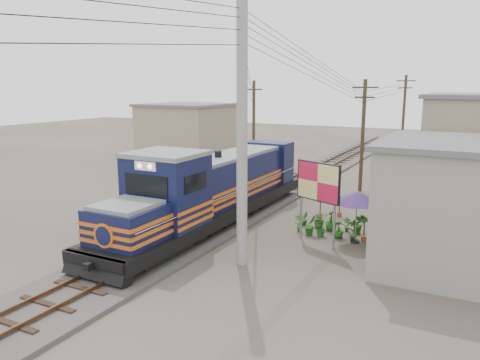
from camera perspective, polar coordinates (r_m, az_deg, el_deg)
The scene contains 15 objects.
ground at distance 20.13m, azimuth -8.08°, elevation -7.88°, with size 120.00×120.00×0.00m, color #473F35.
ballast at distance 28.49m, azimuth 3.67°, elevation -1.84°, with size 3.60×70.00×0.16m, color #595651.
track at distance 28.45m, azimuth 3.67°, elevation -1.48°, with size 1.15×70.00×0.12m.
locomotive at distance 22.24m, azimuth -3.40°, elevation -1.35°, with size 2.88×15.68×3.88m.
utility_pole_main at distance 16.81m, azimuth 0.24°, elevation 5.91°, with size 0.40×0.40×10.00m.
wooden_pole_mid at distance 30.26m, azimuth 14.73°, elevation 5.51°, with size 1.60×0.24×7.00m.
wooden_pole_far at distance 43.92m, azimuth 19.30°, elevation 7.33°, with size 1.60×0.24×7.50m.
wooden_pole_left at distance 37.20m, azimuth 1.68°, elevation 6.93°, with size 1.60×0.24×7.00m.
power_lines at distance 26.43m, azimuth 2.23°, elevation 13.50°, with size 9.65×19.00×3.30m.
shophouse_back at distance 37.64m, azimuth 27.10°, elevation 3.33°, with size 6.30×6.30×4.20m.
shophouse_left at distance 38.06m, azimuth -6.48°, elevation 5.35°, with size 6.30×6.30×5.20m.
billboard at distance 19.77m, azimuth 9.50°, elevation -0.49°, with size 2.13×1.01×3.50m.
market_umbrella at distance 20.35m, azimuth 14.09°, elevation -2.13°, with size 2.12×2.12×2.24m.
vendor at distance 23.66m, azimuth 17.16°, elevation -3.16°, with size 0.63×0.41×1.72m, color black.
plant_nursery at distance 21.78m, azimuth 10.69°, elevation -5.27°, with size 3.17×2.08×1.01m.
Camera 1 is at (11.17, -15.37, 6.64)m, focal length 35.00 mm.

